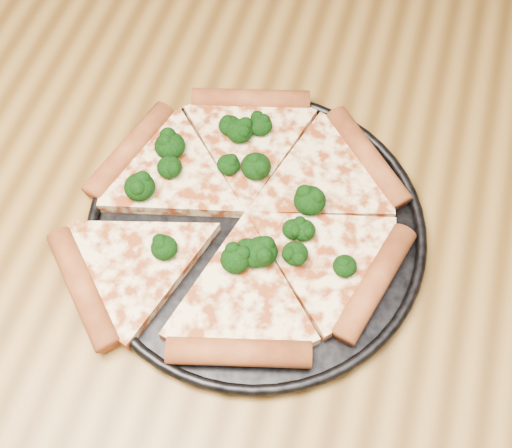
# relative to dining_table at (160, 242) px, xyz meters

# --- Properties ---
(ground) EXTENTS (4.00, 4.00, 0.00)m
(ground) POSITION_rel_dining_table_xyz_m (0.00, 0.00, -0.66)
(ground) COLOR brown
(ground) RESTS_ON ground
(dining_table) EXTENTS (1.20, 0.90, 0.75)m
(dining_table) POSITION_rel_dining_table_xyz_m (0.00, 0.00, 0.00)
(dining_table) COLOR olive
(dining_table) RESTS_ON ground
(pizza_pan) EXTENTS (0.33, 0.33, 0.02)m
(pizza_pan) POSITION_rel_dining_table_xyz_m (0.12, -0.00, 0.10)
(pizza_pan) COLOR black
(pizza_pan) RESTS_ON dining_table
(pizza) EXTENTS (0.34, 0.34, 0.02)m
(pizza) POSITION_rel_dining_table_xyz_m (0.10, 0.00, 0.11)
(pizza) COLOR #FFDC9C
(pizza) RESTS_ON pizza_pan
(broccoli_florets) EXTENTS (0.24, 0.19, 0.02)m
(broccoli_florets) POSITION_rel_dining_table_xyz_m (0.09, 0.01, 0.12)
(broccoli_florets) COLOR black
(broccoli_florets) RESTS_ON pizza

